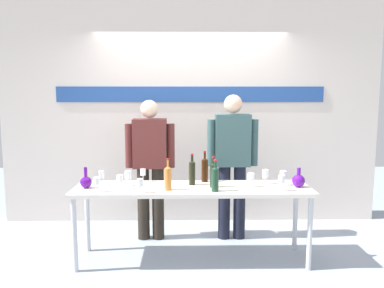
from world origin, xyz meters
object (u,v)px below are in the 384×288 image
(wine_bottle_4, at_px, (205,169))
(wine_glass_right_1, at_px, (251,177))
(wine_bottle_1, at_px, (168,177))
(wine_glass_left_5, at_px, (143,173))
(decanter_blue_left, at_px, (86,182))
(presenter_right, at_px, (232,158))
(wine_glass_left_1, at_px, (128,175))
(presenter_left, at_px, (150,161))
(wine_glass_right_2, at_px, (282,180))
(display_table, at_px, (192,193))
(wine_bottle_3, at_px, (192,172))
(wine_glass_left_2, at_px, (97,181))
(wine_glass_left_3, at_px, (102,175))
(wine_bottle_2, at_px, (213,174))
(wine_glass_left_4, at_px, (140,183))
(wine_glass_right_0, at_px, (265,174))
(decanter_blue_right, at_px, (298,180))
(wine_glass_right_3, at_px, (283,175))
(wine_glass_left_0, at_px, (120,179))
(wine_bottle_0, at_px, (215,178))

(wine_bottle_4, relative_size, wine_glass_right_1, 2.33)
(wine_bottle_1, relative_size, wine_glass_left_5, 2.19)
(decanter_blue_left, relative_size, wine_bottle_4, 0.64)
(presenter_right, distance_m, wine_glass_left_1, 1.26)
(presenter_left, relative_size, wine_glass_right_2, 10.68)
(display_table, height_order, wine_bottle_3, wine_bottle_3)
(wine_bottle_3, xyz_separation_m, wine_glass_left_2, (-0.92, -0.27, -0.04))
(wine_glass_left_3, bearing_deg, presenter_left, 49.98)
(wine_bottle_2, height_order, wine_glass_left_4, wine_bottle_2)
(decanter_blue_left, bearing_deg, wine_bottle_2, 0.56)
(wine_glass_left_1, bearing_deg, presenter_right, 25.15)
(wine_glass_left_4, xyz_separation_m, wine_glass_left_5, (-0.02, 0.45, 0.00))
(display_table, relative_size, wine_glass_right_0, 15.39)
(wine_glass_right_0, bearing_deg, presenter_left, 157.96)
(wine_glass_left_1, height_order, wine_glass_right_1, wine_glass_left_1)
(presenter_right, xyz_separation_m, wine_bottle_3, (-0.48, -0.51, -0.06))
(decanter_blue_left, xyz_separation_m, presenter_right, (1.55, 0.63, 0.13))
(decanter_blue_right, bearing_deg, wine_glass_left_1, 176.77)
(wine_bottle_3, bearing_deg, presenter_right, 46.84)
(wine_glass_left_1, distance_m, wine_glass_left_2, 0.37)
(wine_glass_left_5, relative_size, wine_glass_right_3, 0.96)
(wine_bottle_4, xyz_separation_m, wine_glass_right_3, (0.80, -0.18, -0.03))
(wine_bottle_3, xyz_separation_m, wine_glass_left_0, (-0.71, -0.18, -0.03))
(wine_bottle_2, distance_m, wine_glass_right_0, 0.57)
(wine_bottle_0, distance_m, wine_bottle_1, 0.46)
(decanter_blue_left, bearing_deg, wine_glass_left_2, -46.62)
(decanter_blue_left, xyz_separation_m, wine_glass_left_3, (0.14, 0.10, 0.05))
(decanter_blue_right, height_order, wine_bottle_0, wine_bottle_0)
(decanter_blue_right, distance_m, wine_glass_left_4, 1.59)
(decanter_blue_left, bearing_deg, wine_glass_right_3, 2.14)
(wine_glass_left_3, relative_size, wine_glass_right_1, 1.08)
(display_table, relative_size, wine_glass_left_0, 16.47)
(display_table, height_order, presenter_right, presenter_right)
(wine_bottle_3, relative_size, wine_glass_left_0, 2.25)
(wine_glass_right_1, bearing_deg, wine_bottle_3, 169.95)
(wine_bottle_0, xyz_separation_m, wine_glass_left_0, (-0.93, 0.09, -0.03))
(wine_glass_right_1, bearing_deg, wine_glass_left_2, -173.80)
(wine_glass_left_0, bearing_deg, presenter_left, 71.28)
(wine_bottle_2, height_order, wine_glass_right_2, wine_bottle_2)
(wine_bottle_1, xyz_separation_m, wine_glass_right_2, (1.11, -0.05, -0.02))
(presenter_right, height_order, wine_glass_left_4, presenter_right)
(wine_glass_left_5, height_order, wine_glass_right_1, same)
(wine_glass_left_5, bearing_deg, wine_glass_left_1, -132.46)
(wine_bottle_2, xyz_separation_m, wine_glass_left_0, (-0.93, -0.08, -0.03))
(wine_bottle_3, bearing_deg, wine_glass_right_0, 0.75)
(wine_bottle_2, height_order, wine_glass_right_3, wine_bottle_2)
(decanter_blue_left, relative_size, presenter_right, 0.12)
(wine_glass_left_2, bearing_deg, decanter_blue_left, 133.38)
(presenter_left, relative_size, wine_bottle_2, 5.23)
(wine_glass_left_1, bearing_deg, wine_glass_right_1, -3.91)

